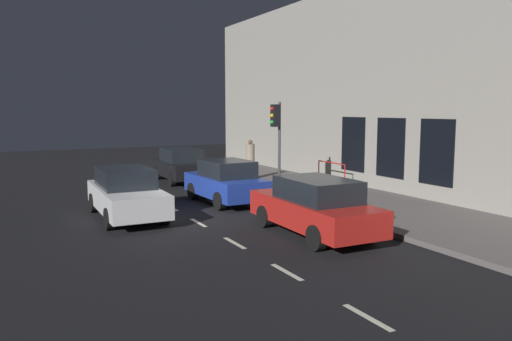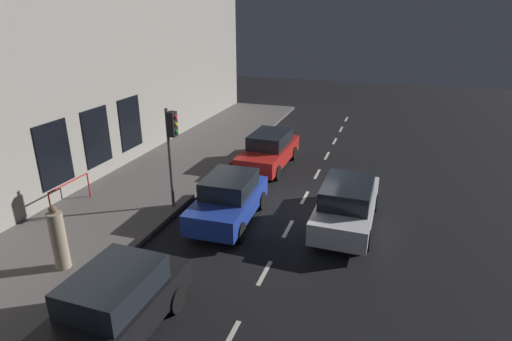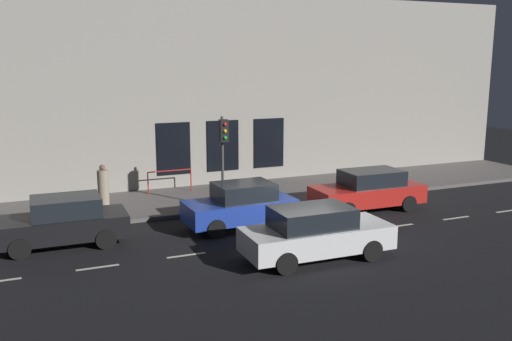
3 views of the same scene
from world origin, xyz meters
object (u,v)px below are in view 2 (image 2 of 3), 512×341
object	(u,v)px
parked_car_2	(269,150)
parked_car_3	(347,204)
parked_car_0	(229,199)
parked_car_1	(113,308)
traffic_light	(172,136)
pedestrian_0	(59,240)

from	to	relation	value
parked_car_2	parked_car_3	bearing A→B (deg)	132.59
parked_car_0	parked_car_1	distance (m)	5.91
traffic_light	parked_car_0	world-z (taller)	traffic_light
parked_car_3	parked_car_2	bearing A→B (deg)	132.27
traffic_light	parked_car_3	size ratio (longest dim) A/B	0.79
parked_car_1	parked_car_2	size ratio (longest dim) A/B	0.91
parked_car_0	parked_car_3	distance (m)	3.92
parked_car_0	parked_car_1	xyz separation A→B (m)	(0.30, 5.90, 0.00)
parked_car_2	parked_car_3	distance (m)	6.12
parked_car_0	parked_car_2	xyz separation A→B (m)	(0.22, -5.45, 0.00)
parked_car_1	traffic_light	bearing A→B (deg)	-72.78
pedestrian_0	parked_car_3	bearing A→B (deg)	-73.27
traffic_light	parked_car_3	world-z (taller)	traffic_light
traffic_light	parked_car_1	xyz separation A→B (m)	(-1.77, 6.02, -1.99)
traffic_light	parked_car_2	size ratio (longest dim) A/B	0.80
traffic_light	parked_car_0	distance (m)	2.87
traffic_light	pedestrian_0	size ratio (longest dim) A/B	1.92
traffic_light	parked_car_0	bearing A→B (deg)	176.90
traffic_light	pedestrian_0	world-z (taller)	traffic_light
parked_car_0	parked_car_3	world-z (taller)	same
pedestrian_0	parked_car_1	bearing A→B (deg)	-139.26
parked_car_0	pedestrian_0	distance (m)	5.31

